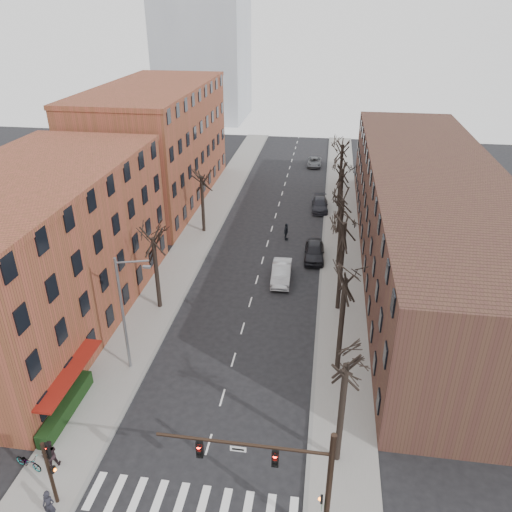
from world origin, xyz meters
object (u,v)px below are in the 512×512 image
at_px(parked_car_near, 314,251).
at_px(silver_sedan, 281,273).
at_px(pedestrian_a, 49,505).
at_px(bicycle, 28,462).
at_px(parked_car_mid, 320,205).

bearing_deg(parked_car_near, silver_sedan, -122.34).
height_order(parked_car_near, pedestrian_a, pedestrian_a).
bearing_deg(silver_sedan, bicycle, -118.93).
relative_size(pedestrian_a, bicycle, 1.01).
distance_m(parked_car_mid, bicycle, 44.51).
xyz_separation_m(parked_car_near, pedestrian_a, (-11.99, -31.01, 0.21)).
height_order(parked_car_near, parked_car_mid, parked_car_near).
bearing_deg(silver_sedan, parked_car_near, 57.57).
xyz_separation_m(parked_car_near, parked_car_mid, (0.12, 13.58, -0.14)).
bearing_deg(bicycle, parked_car_mid, -5.58).
bearing_deg(pedestrian_a, parked_car_mid, 72.28).
bearing_deg(silver_sedan, parked_car_mid, 78.78).
bearing_deg(silver_sedan, pedestrian_a, -111.28).
relative_size(parked_car_near, parked_car_mid, 1.02).
distance_m(parked_car_mid, pedestrian_a, 46.20).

